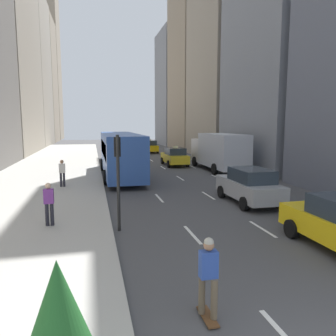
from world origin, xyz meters
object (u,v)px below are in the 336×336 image
(sedan_black_near, at_px, (249,186))
(pedestrian_mid_block, at_px, (49,202))
(pedestrian_far_walking, at_px, (62,172))
(taxi_lead, at_px, (149,146))
(planter_with_shrub, at_px, (59,322))
(traffic_light_pole, at_px, (118,167))
(city_bus, at_px, (120,153))
(skateboarder, at_px, (208,275))
(box_truck, at_px, (218,151))
(taxi_second, at_px, (175,156))

(sedan_black_near, bearing_deg, pedestrian_mid_block, -167.35)
(pedestrian_mid_block, distance_m, pedestrian_far_walking, 8.00)
(taxi_lead, xyz_separation_m, pedestrian_far_walking, (-9.49, -23.50, 0.19))
(planter_with_shrub, bearing_deg, traffic_light_pole, 79.02)
(planter_with_shrub, bearing_deg, sedan_black_near, 51.22)
(city_bus, bearing_deg, skateboarder, -89.45)
(city_bus, bearing_deg, pedestrian_far_walking, -134.00)
(pedestrian_far_walking, bearing_deg, skateboarder, -74.69)
(box_truck, distance_m, pedestrian_far_walking, 13.40)
(sedan_black_near, height_order, box_truck, box_truck)
(city_bus, xyz_separation_m, skateboarder, (0.18, -18.83, -0.82))
(taxi_second, distance_m, pedestrian_far_walking, 13.34)
(taxi_lead, relative_size, box_truck, 0.52)
(skateboarder, bearing_deg, traffic_light_pole, 102.10)
(taxi_lead, xyz_separation_m, box_truck, (2.80, -18.20, 0.83))
(box_truck, distance_m, skateboarder, 21.75)
(taxi_lead, distance_m, planter_with_shrub, 40.45)
(city_bus, bearing_deg, pedestrian_mid_block, -107.09)
(pedestrian_mid_block, bearing_deg, skateboarder, -60.40)
(sedan_black_near, bearing_deg, planter_with_shrub, -128.78)
(pedestrian_far_walking, height_order, traffic_light_pole, traffic_light_pole)
(sedan_black_near, xyz_separation_m, pedestrian_far_walking, (-9.49, 5.91, 0.16))
(taxi_second, xyz_separation_m, planter_with_shrub, (-8.19, -25.48, 0.27))
(taxi_lead, height_order, skateboarder, taxi_lead)
(sedan_black_near, height_order, traffic_light_pole, traffic_light_pole)
(sedan_black_near, distance_m, pedestrian_mid_block, 9.54)
(box_truck, height_order, pedestrian_mid_block, box_truck)
(taxi_lead, distance_m, sedan_black_near, 29.41)
(box_truck, bearing_deg, city_bus, -171.28)
(box_truck, relative_size, pedestrian_mid_block, 5.09)
(skateboarder, bearing_deg, planter_with_shrub, -154.92)
(sedan_black_near, height_order, planter_with_shrub, planter_with_shrub)
(sedan_black_near, xyz_separation_m, city_bus, (-5.61, 9.92, 0.88))
(box_truck, bearing_deg, planter_with_shrub, -117.18)
(box_truck, height_order, skateboarder, box_truck)
(taxi_lead, xyz_separation_m, pedestrian_mid_block, (-9.30, -31.50, 0.19))
(box_truck, distance_m, planter_with_shrub, 24.07)
(pedestrian_mid_block, relative_size, pedestrian_far_walking, 1.00)
(city_bus, xyz_separation_m, box_truck, (8.41, 1.29, -0.08))
(skateboarder, height_order, pedestrian_far_walking, pedestrian_far_walking)
(taxi_second, bearing_deg, traffic_light_pole, -110.52)
(pedestrian_far_walking, bearing_deg, traffic_light_pole, -72.47)
(taxi_second, height_order, city_bus, city_bus)
(box_truck, relative_size, skateboarder, 4.81)
(taxi_lead, relative_size, sedan_black_near, 0.99)
(city_bus, bearing_deg, sedan_black_near, -60.50)
(skateboarder, relative_size, pedestrian_far_walking, 1.06)
(taxi_second, distance_m, pedestrian_mid_block, 19.71)
(city_bus, relative_size, box_truck, 1.38)
(sedan_black_near, relative_size, planter_with_shrub, 2.27)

